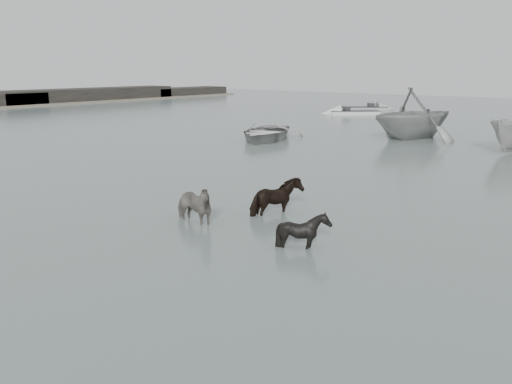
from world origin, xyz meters
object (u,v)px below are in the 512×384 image
Objects in this scene: pony_pinto at (192,200)px; pony_dark at (277,192)px; pony_black at (304,225)px; rowboat_lead at (265,131)px.

pony_dark is at bearing -27.69° from pony_pinto.
pony_black reaches higher than rowboat_lead.
pony_black is (2.21, -1.94, -0.10)m from pony_dark.
rowboat_lead is at bearing 33.03° from pony_dark.
rowboat_lead is at bearing 53.16° from pony_black.
pony_pinto is at bearing 107.16° from pony_black.
pony_pinto is 1.18× the size of pony_dark.
pony_pinto is 0.30× the size of rowboat_lead.
pony_pinto is 2.59m from pony_dark.
pony_dark is at bearing 61.31° from pony_black.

